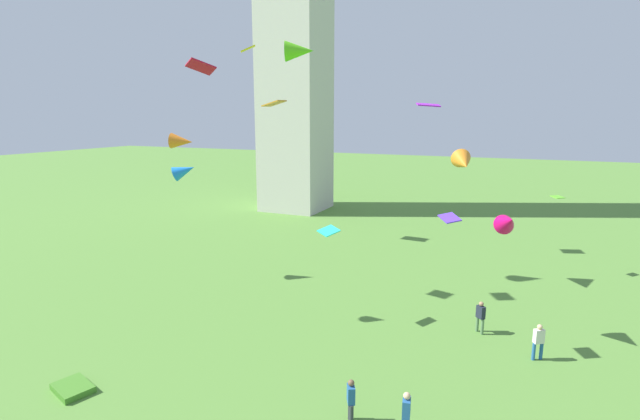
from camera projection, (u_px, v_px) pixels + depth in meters
name	position (u px, v px, depth m)	size (l,w,h in m)	color
person_0	(406.00, 413.00, 14.83)	(0.32, 0.51, 1.66)	#2D3338
person_1	(481.00, 315.00, 22.19)	(0.46, 0.46, 1.59)	#51754C
person_2	(539.00, 340.00, 19.74)	(0.48, 0.43, 1.60)	#235693
person_3	(351.00, 398.00, 15.65)	(0.40, 0.48, 1.59)	#2D3338
kite_flying_0	(329.00, 231.00, 22.73)	(1.01, 1.15, 0.37)	#2EE5D3
kite_flying_1	(464.00, 163.00, 27.63)	(1.75, 2.18, 1.53)	orange
kite_flying_2	(184.00, 171.00, 28.83)	(1.78, 1.51, 1.30)	#1B7BE8
kite_flying_3	(201.00, 67.00, 24.92)	(1.58, 1.57, 0.82)	#B70D29
kite_flying_4	(182.00, 141.00, 22.21)	(1.26, 1.04, 0.80)	orange
kite_flying_5	(274.00, 103.00, 37.42)	(1.88, 1.46, 0.51)	orange
kite_flying_6	(449.00, 218.00, 19.39)	(1.07, 1.14, 0.29)	#5D34DE
kite_flying_7	(248.00, 49.00, 24.43)	(1.27, 1.36, 0.48)	yellow
kite_flying_8	(508.00, 222.00, 20.63)	(1.35, 1.75, 1.34)	#C50759
kite_flying_9	(428.00, 105.00, 33.82)	(1.92, 1.63, 0.36)	#A01DDA
kite_flying_10	(299.00, 51.00, 27.33)	(2.03, 1.75, 1.23)	#56C918
kite_flying_11	(558.00, 197.00, 29.65)	(0.93, 0.95, 0.17)	#63C92A
kite_bundle_1	(73.00, 388.00, 17.60)	(1.52, 1.11, 0.25)	#417D24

